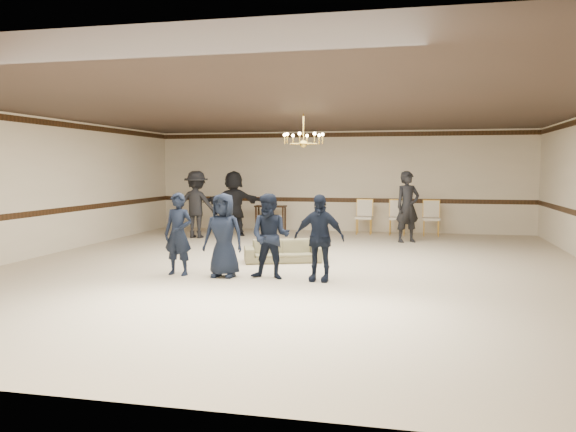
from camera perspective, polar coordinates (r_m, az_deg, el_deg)
name	(u,v)px	position (r m, az deg, el deg)	size (l,w,h in m)	color
room	(294,189)	(11.68, 0.58, 2.66)	(12.01, 14.01, 3.21)	#BCAB90
chair_rail	(339,200)	(18.59, 5.07, 1.58)	(12.00, 0.02, 0.14)	black
crown_molding	(340,135)	(18.59, 5.12, 8.00)	(12.00, 0.02, 0.14)	black
chandelier	(303,129)	(12.68, 1.54, 8.59)	(0.94, 0.94, 0.89)	gold
boy_a	(178,234)	(11.12, -10.78, -1.75)	(0.57, 0.37, 1.56)	black
boy_b	(223,235)	(10.79, -6.39, -1.89)	(0.76, 0.50, 1.56)	black
boy_c	(270,236)	(10.54, -1.76, -2.03)	(0.76, 0.59, 1.56)	black
boy_d	(319,238)	(10.35, 3.08, -2.16)	(0.92, 0.38, 1.56)	black
settee	(283,251)	(12.48, -0.54, -3.47)	(1.64, 0.64, 0.48)	#696946
adult_left	(196,204)	(16.94, -9.03, 1.14)	(1.26, 0.72, 1.94)	black
adult_mid	(234,203)	(17.29, -5.40, 1.25)	(1.80, 0.57, 1.94)	black
adult_right	(408,207)	(16.05, 11.73, 0.90)	(0.71, 0.47, 1.94)	black
banquet_chair_left	(364,217)	(17.80, 7.51, -0.12)	(0.51, 0.51, 1.05)	beige
banquet_chair_mid	(397,218)	(17.74, 10.73, -0.18)	(0.51, 0.51, 1.05)	beige
banquet_chair_right	(431,218)	(17.73, 13.96, -0.24)	(0.51, 0.51, 1.05)	beige
console_table	(271,218)	(18.51, -1.72, -0.22)	(0.99, 0.42, 0.83)	black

